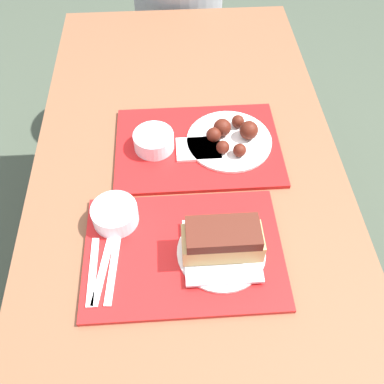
{
  "coord_description": "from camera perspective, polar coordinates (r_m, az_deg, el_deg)",
  "views": [
    {
      "loc": [
        -0.04,
        -0.66,
        1.65
      ],
      "look_at": [
        0.0,
        -0.01,
        0.82
      ],
      "focal_mm": 40.0,
      "sensor_mm": 36.0,
      "label": 1
    }
  ],
  "objects": [
    {
      "name": "ground_plane",
      "position": [
        1.78,
        -0.14,
        -16.2
      ],
      "size": [
        12.0,
        12.0,
        0.0
      ],
      "primitive_type": "plane",
      "color": "#424C3D"
    },
    {
      "name": "picnic_table",
      "position": [
        1.17,
        -0.21,
        -3.61
      ],
      "size": [
        0.84,
        1.85,
        0.78
      ],
      "color": "brown",
      "rests_on": "ground_plane"
    },
    {
      "name": "picnic_bench_far",
      "position": [
        2.22,
        -2.08,
        16.34
      ],
      "size": [
        0.8,
        0.28,
        0.43
      ],
      "color": "brown",
      "rests_on": "ground_plane"
    },
    {
      "name": "tray_near",
      "position": [
        1.0,
        -1.13,
        -7.95
      ],
      "size": [
        0.46,
        0.32,
        0.01
      ],
      "color": "red",
      "rests_on": "picnic_table"
    },
    {
      "name": "tray_far",
      "position": [
        1.2,
        0.81,
        6.08
      ],
      "size": [
        0.46,
        0.32,
        0.01
      ],
      "color": "red",
      "rests_on": "picnic_table"
    },
    {
      "name": "bowl_coleslaw_near",
      "position": [
        1.03,
        -10.26,
        -2.86
      ],
      "size": [
        0.11,
        0.11,
        0.05
      ],
      "color": "silver",
      "rests_on": "tray_near"
    },
    {
      "name": "brisket_sandwich_plate",
      "position": [
        0.96,
        4.03,
        -6.9
      ],
      "size": [
        0.2,
        0.2,
        0.1
      ],
      "color": "white",
      "rests_on": "tray_near"
    },
    {
      "name": "plastic_fork_near",
      "position": [
        0.99,
        -11.81,
        -10.21
      ],
      "size": [
        0.04,
        0.17,
        0.0
      ],
      "color": "white",
      "rests_on": "tray_near"
    },
    {
      "name": "plastic_knife_near",
      "position": [
        0.98,
        -10.53,
        -10.19
      ],
      "size": [
        0.03,
        0.17,
        0.0
      ],
      "color": "white",
      "rests_on": "tray_near"
    },
    {
      "name": "plastic_spoon_near",
      "position": [
        0.99,
        -13.08,
        -10.24
      ],
      "size": [
        0.02,
        0.17,
        0.0
      ],
      "color": "white",
      "rests_on": "tray_near"
    },
    {
      "name": "condiment_packet",
      "position": [
        1.03,
        -0.0,
        -4.14
      ],
      "size": [
        0.04,
        0.03,
        0.01
      ],
      "color": "teal",
      "rests_on": "tray_near"
    },
    {
      "name": "bowl_coleslaw_far",
      "position": [
        1.18,
        -5.13,
        6.92
      ],
      "size": [
        0.11,
        0.11,
        0.05
      ],
      "color": "silver",
      "rests_on": "tray_far"
    },
    {
      "name": "wings_plate_far",
      "position": [
        1.2,
        5.18,
        7.37
      ],
      "size": [
        0.24,
        0.24,
        0.06
      ],
      "color": "white",
      "rests_on": "tray_far"
    },
    {
      "name": "napkin_far",
      "position": [
        1.18,
        0.88,
        5.77
      ],
      "size": [
        0.12,
        0.09,
        0.01
      ],
      "color": "white",
      "rests_on": "tray_far"
    }
  ]
}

